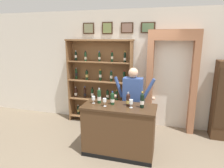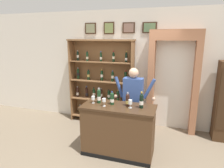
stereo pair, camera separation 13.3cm
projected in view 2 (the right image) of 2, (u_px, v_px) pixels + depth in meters
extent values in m
cube|color=#7A6B56|center=(110.00, 152.00, 4.11)|extent=(14.00, 14.00, 0.02)
cube|color=silver|center=(129.00, 68.00, 5.28)|extent=(12.00, 0.16, 3.02)
cube|color=#382316|center=(91.00, 28.00, 5.26)|extent=(0.31, 0.02, 0.29)
cube|color=gray|center=(90.00, 28.00, 5.25)|extent=(0.25, 0.01, 0.23)
cube|color=#382316|center=(109.00, 28.00, 5.11)|extent=(0.28, 0.02, 0.31)
cube|color=#798C50|center=(109.00, 28.00, 5.09)|extent=(0.23, 0.01, 0.25)
cube|color=#382316|center=(129.00, 28.00, 4.95)|extent=(0.32, 0.02, 0.27)
cube|color=#866759|center=(129.00, 28.00, 4.94)|extent=(0.25, 0.01, 0.21)
cube|color=#382316|center=(150.00, 27.00, 4.80)|extent=(0.35, 0.02, 0.26)
cube|color=#5D7F56|center=(150.00, 27.00, 4.78)|extent=(0.28, 0.01, 0.21)
cube|color=brown|center=(73.00, 80.00, 5.56)|extent=(0.03, 0.34, 2.28)
cube|color=brown|center=(132.00, 85.00, 5.05)|extent=(0.03, 0.34, 2.28)
cube|color=brown|center=(103.00, 81.00, 5.45)|extent=(1.75, 0.02, 2.28)
cube|color=brown|center=(102.00, 117.00, 5.53)|extent=(1.69, 0.32, 0.03)
cylinder|color=black|center=(80.00, 110.00, 5.71)|extent=(0.07, 0.07, 0.20)
sphere|color=black|center=(80.00, 107.00, 5.69)|extent=(0.07, 0.07, 0.07)
cylinder|color=black|center=(80.00, 106.00, 5.68)|extent=(0.03, 0.03, 0.07)
cylinder|color=#99999E|center=(80.00, 105.00, 5.67)|extent=(0.04, 0.04, 0.03)
cylinder|color=tan|center=(80.00, 110.00, 5.71)|extent=(0.08, 0.08, 0.06)
cylinder|color=#19381E|center=(91.00, 112.00, 5.56)|extent=(0.07, 0.07, 0.22)
sphere|color=#19381E|center=(91.00, 108.00, 5.54)|extent=(0.07, 0.07, 0.07)
cylinder|color=#19381E|center=(91.00, 107.00, 5.53)|extent=(0.03, 0.03, 0.06)
cylinder|color=maroon|center=(91.00, 107.00, 5.53)|extent=(0.04, 0.04, 0.03)
cylinder|color=black|center=(91.00, 112.00, 5.57)|extent=(0.08, 0.08, 0.07)
cylinder|color=black|center=(102.00, 113.00, 5.51)|extent=(0.07, 0.07, 0.22)
sphere|color=black|center=(102.00, 109.00, 5.48)|extent=(0.07, 0.07, 0.07)
cylinder|color=black|center=(102.00, 108.00, 5.47)|extent=(0.03, 0.03, 0.08)
cylinder|color=#99999E|center=(102.00, 107.00, 5.47)|extent=(0.03, 0.03, 0.03)
cylinder|color=silver|center=(102.00, 113.00, 5.51)|extent=(0.08, 0.08, 0.07)
cylinder|color=#19381E|center=(112.00, 114.00, 5.42)|extent=(0.07, 0.07, 0.22)
sphere|color=#19381E|center=(112.00, 110.00, 5.39)|extent=(0.07, 0.07, 0.07)
cylinder|color=#19381E|center=(112.00, 109.00, 5.39)|extent=(0.04, 0.04, 0.08)
cylinder|color=#B79338|center=(112.00, 108.00, 5.38)|extent=(0.04, 0.04, 0.03)
cylinder|color=tan|center=(112.00, 114.00, 5.42)|extent=(0.08, 0.08, 0.07)
cylinder|color=black|center=(125.00, 116.00, 5.30)|extent=(0.07, 0.07, 0.21)
sphere|color=black|center=(125.00, 112.00, 5.27)|extent=(0.07, 0.07, 0.07)
cylinder|color=black|center=(125.00, 111.00, 5.27)|extent=(0.03, 0.03, 0.07)
cylinder|color=black|center=(125.00, 110.00, 5.26)|extent=(0.03, 0.03, 0.03)
cylinder|color=tan|center=(125.00, 116.00, 5.30)|extent=(0.08, 0.08, 0.07)
cube|color=brown|center=(101.00, 99.00, 5.41)|extent=(1.69, 0.32, 0.02)
cylinder|color=black|center=(78.00, 93.00, 5.60)|extent=(0.08, 0.08, 0.23)
sphere|color=black|center=(77.00, 88.00, 5.57)|extent=(0.07, 0.07, 0.07)
cylinder|color=black|center=(77.00, 87.00, 5.56)|extent=(0.03, 0.03, 0.06)
cylinder|color=#99999E|center=(77.00, 87.00, 5.56)|extent=(0.03, 0.03, 0.03)
cylinder|color=silver|center=(78.00, 94.00, 5.60)|extent=(0.08, 0.08, 0.07)
cylinder|color=black|center=(87.00, 93.00, 5.54)|extent=(0.08, 0.08, 0.24)
sphere|color=black|center=(87.00, 89.00, 5.51)|extent=(0.07, 0.07, 0.07)
cylinder|color=black|center=(87.00, 88.00, 5.51)|extent=(0.03, 0.03, 0.08)
cylinder|color=navy|center=(86.00, 87.00, 5.50)|extent=(0.04, 0.04, 0.03)
cylinder|color=black|center=(87.00, 94.00, 5.55)|extent=(0.08, 0.08, 0.08)
cylinder|color=#19381E|center=(94.00, 94.00, 5.46)|extent=(0.08, 0.08, 0.23)
sphere|color=#19381E|center=(94.00, 90.00, 5.43)|extent=(0.07, 0.07, 0.07)
cylinder|color=#19381E|center=(94.00, 89.00, 5.43)|extent=(0.03, 0.03, 0.08)
cylinder|color=black|center=(94.00, 87.00, 5.42)|extent=(0.03, 0.03, 0.03)
cylinder|color=silver|center=(94.00, 94.00, 5.46)|extent=(0.08, 0.08, 0.07)
cylinder|color=black|center=(101.00, 95.00, 5.38)|extent=(0.08, 0.08, 0.23)
sphere|color=black|center=(101.00, 90.00, 5.36)|extent=(0.07, 0.07, 0.07)
cylinder|color=black|center=(101.00, 90.00, 5.35)|extent=(0.04, 0.04, 0.07)
cylinder|color=#99999E|center=(101.00, 89.00, 5.34)|extent=(0.04, 0.04, 0.03)
cylinder|color=silver|center=(101.00, 95.00, 5.39)|extent=(0.08, 0.08, 0.07)
cylinder|color=black|center=(109.00, 96.00, 5.32)|extent=(0.08, 0.08, 0.22)
sphere|color=black|center=(109.00, 91.00, 5.29)|extent=(0.07, 0.07, 0.07)
cylinder|color=black|center=(109.00, 91.00, 5.29)|extent=(0.03, 0.03, 0.06)
cylinder|color=black|center=(109.00, 90.00, 5.28)|extent=(0.03, 0.03, 0.03)
cylinder|color=silver|center=(109.00, 96.00, 5.32)|extent=(0.08, 0.08, 0.07)
cylinder|color=#19381E|center=(118.00, 97.00, 5.23)|extent=(0.08, 0.08, 0.22)
sphere|color=#19381E|center=(118.00, 92.00, 5.20)|extent=(0.07, 0.07, 0.07)
cylinder|color=#19381E|center=(118.00, 91.00, 5.19)|extent=(0.03, 0.03, 0.07)
cylinder|color=#B79338|center=(118.00, 90.00, 5.19)|extent=(0.03, 0.03, 0.03)
cylinder|color=black|center=(118.00, 96.00, 5.23)|extent=(0.08, 0.08, 0.07)
cylinder|color=black|center=(127.00, 96.00, 5.20)|extent=(0.08, 0.08, 0.24)
sphere|color=black|center=(127.00, 92.00, 5.17)|extent=(0.07, 0.07, 0.07)
cylinder|color=black|center=(127.00, 91.00, 5.17)|extent=(0.03, 0.03, 0.06)
cylinder|color=#99999E|center=(127.00, 90.00, 5.16)|extent=(0.03, 0.03, 0.03)
cylinder|color=silver|center=(127.00, 97.00, 5.21)|extent=(0.08, 0.08, 0.08)
cube|color=brown|center=(101.00, 81.00, 5.29)|extent=(1.69, 0.32, 0.02)
cylinder|color=#19381E|center=(78.00, 74.00, 5.50)|extent=(0.07, 0.07, 0.24)
sphere|color=#19381E|center=(78.00, 70.00, 5.47)|extent=(0.07, 0.07, 0.07)
cylinder|color=#19381E|center=(78.00, 69.00, 5.47)|extent=(0.03, 0.03, 0.07)
cylinder|color=#99999E|center=(78.00, 68.00, 5.46)|extent=(0.03, 0.03, 0.03)
cylinder|color=black|center=(78.00, 74.00, 5.50)|extent=(0.07, 0.07, 0.08)
cylinder|color=black|center=(88.00, 76.00, 5.35)|extent=(0.07, 0.07, 0.22)
sphere|color=black|center=(88.00, 72.00, 5.32)|extent=(0.07, 0.07, 0.07)
cylinder|color=black|center=(88.00, 71.00, 5.32)|extent=(0.03, 0.03, 0.06)
cylinder|color=black|center=(88.00, 70.00, 5.31)|extent=(0.03, 0.03, 0.03)
cylinder|color=tan|center=(88.00, 76.00, 5.35)|extent=(0.07, 0.07, 0.07)
cylinder|color=#19381E|center=(102.00, 76.00, 5.29)|extent=(0.07, 0.07, 0.23)
sphere|color=#19381E|center=(102.00, 72.00, 5.26)|extent=(0.07, 0.07, 0.07)
cylinder|color=#19381E|center=(102.00, 71.00, 5.26)|extent=(0.03, 0.03, 0.06)
cylinder|color=#B79338|center=(102.00, 70.00, 5.25)|extent=(0.04, 0.04, 0.03)
cylinder|color=silver|center=(102.00, 76.00, 5.29)|extent=(0.07, 0.07, 0.07)
cylinder|color=black|center=(113.00, 77.00, 5.16)|extent=(0.07, 0.07, 0.23)
sphere|color=black|center=(113.00, 73.00, 5.13)|extent=(0.07, 0.07, 0.07)
cylinder|color=black|center=(113.00, 72.00, 5.12)|extent=(0.03, 0.03, 0.06)
cylinder|color=navy|center=(113.00, 71.00, 5.12)|extent=(0.03, 0.03, 0.03)
cylinder|color=silver|center=(113.00, 77.00, 5.15)|extent=(0.07, 0.07, 0.07)
cylinder|color=black|center=(126.00, 77.00, 5.10)|extent=(0.07, 0.07, 0.24)
sphere|color=black|center=(126.00, 73.00, 5.07)|extent=(0.07, 0.07, 0.07)
cylinder|color=black|center=(126.00, 72.00, 5.06)|extent=(0.03, 0.03, 0.06)
cylinder|color=maroon|center=(126.00, 71.00, 5.06)|extent=(0.04, 0.04, 0.03)
cylinder|color=beige|center=(126.00, 78.00, 5.10)|extent=(0.07, 0.07, 0.08)
cube|color=brown|center=(101.00, 62.00, 5.17)|extent=(1.69, 0.32, 0.02)
cylinder|color=black|center=(78.00, 57.00, 5.35)|extent=(0.06, 0.06, 0.21)
sphere|color=black|center=(78.00, 53.00, 5.33)|extent=(0.06, 0.06, 0.06)
cylinder|color=black|center=(78.00, 52.00, 5.32)|extent=(0.03, 0.03, 0.06)
cylinder|color=#99999E|center=(78.00, 51.00, 5.32)|extent=(0.03, 0.03, 0.03)
cylinder|color=silver|center=(78.00, 56.00, 5.35)|extent=(0.06, 0.06, 0.07)
cylinder|color=#19381E|center=(87.00, 57.00, 5.22)|extent=(0.06, 0.06, 0.20)
sphere|color=#19381E|center=(87.00, 53.00, 5.19)|extent=(0.06, 0.06, 0.06)
cylinder|color=#19381E|center=(87.00, 52.00, 5.19)|extent=(0.03, 0.03, 0.06)
cylinder|color=black|center=(87.00, 51.00, 5.18)|extent=(0.03, 0.03, 0.03)
cylinder|color=beige|center=(87.00, 58.00, 5.22)|extent=(0.06, 0.06, 0.07)
cylinder|color=#19381E|center=(101.00, 58.00, 5.17)|extent=(0.06, 0.06, 0.19)
sphere|color=#19381E|center=(101.00, 54.00, 5.15)|extent=(0.06, 0.06, 0.06)
cylinder|color=#19381E|center=(101.00, 53.00, 5.14)|extent=(0.03, 0.03, 0.07)
cylinder|color=navy|center=(101.00, 52.00, 5.14)|extent=(0.03, 0.03, 0.03)
cylinder|color=silver|center=(101.00, 58.00, 5.18)|extent=(0.06, 0.06, 0.06)
cylinder|color=black|center=(114.00, 58.00, 5.05)|extent=(0.06, 0.06, 0.20)
sphere|color=black|center=(114.00, 54.00, 5.03)|extent=(0.06, 0.06, 0.06)
cylinder|color=black|center=(114.00, 52.00, 5.02)|extent=(0.03, 0.03, 0.08)
cylinder|color=maroon|center=(114.00, 51.00, 5.02)|extent=(0.03, 0.03, 0.03)
cylinder|color=beige|center=(114.00, 58.00, 5.05)|extent=(0.06, 0.06, 0.06)
cylinder|color=black|center=(126.00, 58.00, 4.98)|extent=(0.06, 0.06, 0.20)
sphere|color=black|center=(126.00, 54.00, 4.95)|extent=(0.06, 0.06, 0.06)
cylinder|color=black|center=(126.00, 53.00, 4.95)|extent=(0.03, 0.03, 0.07)
cylinder|color=#B79338|center=(126.00, 52.00, 4.94)|extent=(0.03, 0.03, 0.03)
cylinder|color=silver|center=(126.00, 59.00, 4.98)|extent=(0.06, 0.06, 0.07)
cube|color=brown|center=(100.00, 40.00, 5.04)|extent=(1.78, 0.35, 0.04)
cube|color=#9E6647|center=(151.00, 86.00, 5.00)|extent=(0.15, 0.36, 2.25)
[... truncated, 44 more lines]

